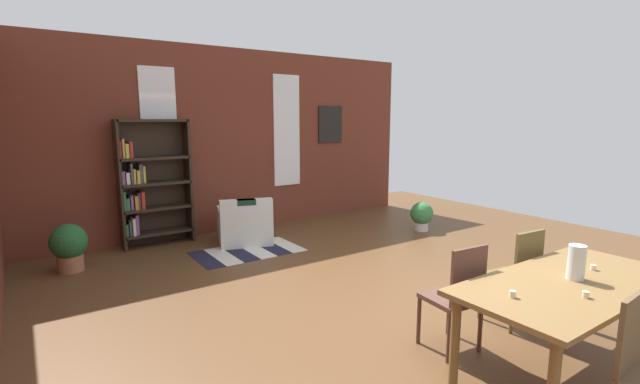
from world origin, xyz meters
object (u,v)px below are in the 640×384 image
dining_chair_far_left (457,294)px  potted_plant_corner (69,245)px  vase_on_table (576,262)px  armchair_white (245,225)px  bookshelf_tall (149,183)px  dining_table (570,291)px  dining_chair_far_right (517,274)px  potted_plant_by_shelf (422,215)px

dining_chair_far_left → potted_plant_corner: (-2.50, 4.12, -0.17)m
vase_on_table → armchair_white: vase_on_table is taller
vase_on_table → potted_plant_corner: 5.70m
armchair_white → bookshelf_tall: bearing=150.7°
dining_table → potted_plant_corner: size_ratio=3.09×
dining_table → bookshelf_tall: 5.73m
potted_plant_corner → dining_chair_far_left: bearing=-58.7°
armchair_white → potted_plant_corner: (-2.44, 0.06, 0.07)m
potted_plant_corner → dining_table: bearing=-58.5°
dining_chair_far_right → potted_plant_by_shelf: size_ratio=1.86×
potted_plant_by_shelf → potted_plant_corner: 5.45m
dining_chair_far_right → armchair_white: bearing=103.0°
dining_chair_far_right → vase_on_table: bearing=-118.5°
vase_on_table → dining_chair_far_right: 0.86m
potted_plant_by_shelf → dining_table: bearing=-123.1°
dining_table → potted_plant_by_shelf: dining_table is taller
bookshelf_tall → vase_on_table: bearing=-71.5°
vase_on_table → potted_plant_by_shelf: vase_on_table is taller
dining_chair_far_left → dining_chair_far_right: (0.88, -0.00, 0.00)m
potted_plant_by_shelf → bookshelf_tall: bearing=156.7°
bookshelf_tall → dining_chair_far_left: bearing=-74.6°
bookshelf_tall → potted_plant_corner: bearing=-151.7°
vase_on_table → bookshelf_tall: 5.74m
dining_chair_far_left → armchair_white: bearing=90.9°
vase_on_table → potted_plant_by_shelf: (2.32, 3.66, -0.61)m
dining_table → dining_chair_far_right: dining_chair_far_right is taller
dining_chair_far_right → potted_plant_corner: (-3.38, 4.12, -0.17)m
dining_table → potted_plant_by_shelf: size_ratio=3.80×
dining_chair_far_left → armchair_white: size_ratio=0.94×
vase_on_table → potted_plant_corner: (-3.01, 4.81, -0.54)m
dining_chair_far_left → bookshelf_tall: 4.97m
potted_plant_by_shelf → dining_chair_far_left: bearing=-133.5°
bookshelf_tall → armchair_white: bearing=-29.3°
vase_on_table → armchair_white: (-0.57, 4.75, -0.61)m
dining_table → potted_plant_by_shelf: 4.39m
dining_table → dining_chair_far_right: bearing=57.7°
armchair_white → dining_table: bearing=-83.9°
dining_chair_far_left → bookshelf_tall: (-1.31, 4.77, 0.47)m
dining_chair_far_left → potted_plant_corner: bearing=121.3°
vase_on_table → dining_chair_far_left: vase_on_table is taller
dining_table → potted_plant_by_shelf: (2.38, 3.66, -0.39)m
potted_plant_by_shelf → vase_on_table: bearing=-122.4°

